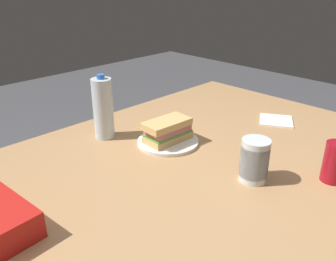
# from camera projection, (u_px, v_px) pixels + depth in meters

# --- Properties ---
(dining_table) EXTENTS (1.71, 1.12, 0.78)m
(dining_table) POSITION_uv_depth(u_px,v_px,m) (183.00, 193.00, 1.14)
(dining_table) COLOR tan
(dining_table) RESTS_ON ground_plane
(paper_plate) EXTENTS (0.22, 0.22, 0.01)m
(paper_plate) POSITION_uv_depth(u_px,v_px,m) (168.00, 142.00, 1.29)
(paper_plate) COLOR white
(paper_plate) RESTS_ON dining_table
(sandwich) EXTENTS (0.19, 0.10, 0.08)m
(sandwich) POSITION_uv_depth(u_px,v_px,m) (168.00, 130.00, 1.26)
(sandwich) COLOR #DBB26B
(sandwich) RESTS_ON paper_plate
(soda_can_red) EXTENTS (0.07, 0.07, 0.12)m
(soda_can_red) POSITION_uv_depth(u_px,v_px,m) (335.00, 162.00, 1.03)
(soda_can_red) COLOR maroon
(soda_can_red) RESTS_ON dining_table
(water_bottle_tall) EXTENTS (0.07, 0.07, 0.24)m
(water_bottle_tall) POSITION_uv_depth(u_px,v_px,m) (103.00, 108.00, 1.29)
(water_bottle_tall) COLOR silver
(water_bottle_tall) RESTS_ON dining_table
(plastic_cup_stack) EXTENTS (0.08, 0.08, 0.13)m
(plastic_cup_stack) POSITION_uv_depth(u_px,v_px,m) (254.00, 160.00, 1.04)
(plastic_cup_stack) COLOR silver
(plastic_cup_stack) RESTS_ON dining_table
(paper_napkin) EXTENTS (0.18, 0.18, 0.01)m
(paper_napkin) POSITION_uv_depth(u_px,v_px,m) (277.00, 121.00, 1.48)
(paper_napkin) COLOR white
(paper_napkin) RESTS_ON dining_table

